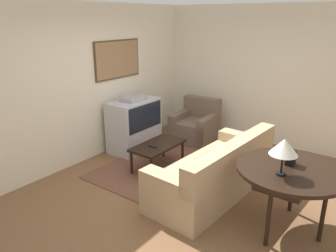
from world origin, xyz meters
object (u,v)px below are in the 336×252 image
couch (215,173)px  mantel_clock (291,158)px  armchair (195,127)px  table_lamp (284,147)px  console_table (291,173)px  tv (134,125)px  coffee_table (158,147)px

couch → mantel_clock: mantel_clock is taller
armchair → table_lamp: (-2.16, -2.43, 0.84)m
console_table → tv: bearing=75.8°
tv → table_lamp: size_ratio=2.53×
console_table → table_lamp: table_lamp is taller
couch → coffee_table: (0.16, 1.18, 0.07)m
couch → armchair: 2.18m
armchair → mantel_clock: mantel_clock is taller
couch → console_table: couch is taller
couch → mantel_clock: 1.20m
coffee_table → mantel_clock: bearing=-97.6°
table_lamp → couch: bearing=65.6°
console_table → table_lamp: 0.46m
tv → mantel_clock: (-0.70, -3.11, 0.39)m
coffee_table → console_table: console_table is taller
tv → armchair: size_ratio=1.22×
armchair → table_lamp: table_lamp is taller
coffee_table → mantel_clock: mantel_clock is taller
tv → couch: tv is taller
armchair → coffee_table: armchair is taller
console_table → mantel_clock: mantel_clock is taller
armchair → coffee_table: (-1.53, -0.21, 0.10)m
couch → mantel_clock: (-0.14, -1.04, 0.57)m
tv → mantel_clock: bearing=-102.7°
tv → couch: 2.15m
mantel_clock → console_table: bearing=-153.2°
console_table → mantel_clock: 0.18m
coffee_table → console_table: 2.33m
mantel_clock → table_lamp: bearing=179.8°
armchair → console_table: armchair is taller
couch → coffee_table: bearing=-94.3°
armchair → table_lamp: size_ratio=2.07×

